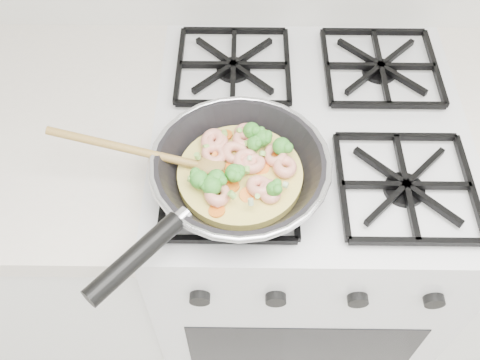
{
  "coord_description": "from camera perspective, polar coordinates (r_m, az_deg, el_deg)",
  "views": [
    {
      "loc": [
        -0.13,
        1.01,
        1.66
      ],
      "look_at": [
        -0.13,
        1.55,
        0.93
      ],
      "focal_mm": 40.18,
      "sensor_mm": 36.0,
      "label": 1
    }
  ],
  "objects": [
    {
      "name": "stove",
      "position": [
        1.39,
        5.61,
        -6.62
      ],
      "size": [
        0.6,
        0.6,
        0.92
      ],
      "color": "white",
      "rests_on": "ground"
    },
    {
      "name": "skillet",
      "position": [
        0.88,
        -0.27,
        0.95
      ],
      "size": [
        0.46,
        0.4,
        0.1
      ],
      "rotation": [
        0.0,
        0.0,
        0.35
      ],
      "color": "black",
      "rests_on": "stove"
    }
  ]
}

